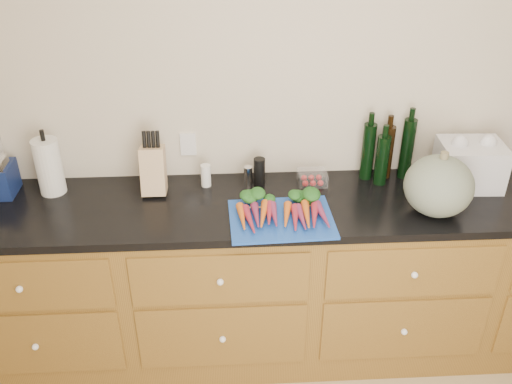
{
  "coord_description": "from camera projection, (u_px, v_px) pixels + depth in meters",
  "views": [
    {
      "loc": [
        -0.4,
        -1.04,
        2.4
      ],
      "look_at": [
        -0.27,
        1.2,
        1.06
      ],
      "focal_mm": 40.0,
      "sensor_mm": 36.0,
      "label": 1
    }
  ],
  "objects": [
    {
      "name": "tomato_box",
      "position": [
        312.0,
        178.0,
        2.91
      ],
      "size": [
        0.15,
        0.12,
        0.07
      ],
      "primitive_type": "cube",
      "color": "white",
      "rests_on": "countertop"
    },
    {
      "name": "bottles",
      "position": [
        386.0,
        153.0,
        2.9
      ],
      "size": [
        0.27,
        0.14,
        0.32
      ],
      "color": "black",
      "rests_on": "countertop"
    },
    {
      "name": "cabinets",
      "position": [
        306.0,
        280.0,
        3.03
      ],
      "size": [
        3.6,
        0.64,
        0.9
      ],
      "color": "brown",
      "rests_on": "ground"
    },
    {
      "name": "grocery_bag",
      "position": [
        469.0,
        165.0,
        2.86
      ],
      "size": [
        0.32,
        0.26,
        0.23
      ],
      "primitive_type": null,
      "rotation": [
        0.0,
        0.0,
        -0.04
      ],
      "color": "white",
      "rests_on": "countertop"
    },
    {
      "name": "canister_chrome",
      "position": [
        248.0,
        176.0,
        2.89
      ],
      "size": [
        0.04,
        0.04,
        0.1
      ],
      "primitive_type": "cylinder",
      "color": "silver",
      "rests_on": "countertop"
    },
    {
      "name": "knife_block",
      "position": [
        153.0,
        170.0,
        2.8
      ],
      "size": [
        0.12,
        0.12,
        0.24
      ],
      "primitive_type": "cube",
      "color": "tan",
      "rests_on": "countertop"
    },
    {
      "name": "squash",
      "position": [
        439.0,
        186.0,
        2.62
      ],
      "size": [
        0.32,
        0.32,
        0.29
      ],
      "primitive_type": "ellipsoid",
      "color": "#566353",
      "rests_on": "countertop"
    },
    {
      "name": "cutting_board",
      "position": [
        281.0,
        219.0,
        2.63
      ],
      "size": [
        0.49,
        0.38,
        0.01
      ],
      "primitive_type": "cube",
      "rotation": [
        0.0,
        0.0,
        0.04
      ],
      "color": "#1846AB",
      "rests_on": "countertop"
    },
    {
      "name": "carrots",
      "position": [
        281.0,
        209.0,
        2.65
      ],
      "size": [
        0.4,
        0.3,
        0.06
      ],
      "color": "orange",
      "rests_on": "cutting_board"
    },
    {
      "name": "paper_towel",
      "position": [
        49.0,
        167.0,
        2.78
      ],
      "size": [
        0.13,
        0.13,
        0.28
      ],
      "primitive_type": "cylinder",
      "color": "silver",
      "rests_on": "countertop"
    },
    {
      "name": "grinder_salt",
      "position": [
        206.0,
        175.0,
        2.88
      ],
      "size": [
        0.05,
        0.05,
        0.12
      ],
      "primitive_type": "cylinder",
      "color": "silver",
      "rests_on": "countertop"
    },
    {
      "name": "grinder_pepper",
      "position": [
        259.0,
        172.0,
        2.88
      ],
      "size": [
        0.06,
        0.06,
        0.15
      ],
      "primitive_type": "cylinder",
      "color": "black",
      "rests_on": "countertop"
    },
    {
      "name": "countertop",
      "position": [
        311.0,
        204.0,
        2.79
      ],
      "size": [
        3.64,
        0.62,
        0.04
      ],
      "primitive_type": "cube",
      "color": "black",
      "rests_on": "cabinets"
    },
    {
      "name": "wall_back",
      "position": [
        306.0,
        107.0,
        2.87
      ],
      "size": [
        4.1,
        0.05,
        2.6
      ],
      "primitive_type": "cube",
      "color": "beige",
      "rests_on": "ground"
    }
  ]
}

